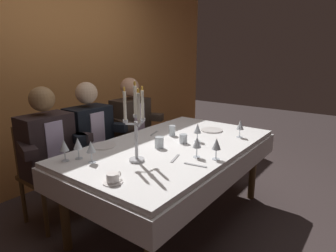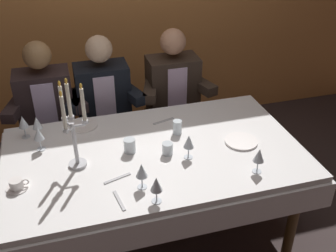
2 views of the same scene
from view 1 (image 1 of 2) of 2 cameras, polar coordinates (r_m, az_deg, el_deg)
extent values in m
plane|color=#382D2C|center=(2.81, 0.98, -18.12)|extent=(12.00, 12.00, 0.00)
cube|color=#CE8444|center=(3.60, -21.34, 10.95)|extent=(6.00, 0.12, 2.70)
cube|color=white|center=(2.49, 1.05, -4.04)|extent=(1.90, 1.10, 0.04)
cube|color=white|center=(2.53, 1.04, -6.41)|extent=(1.94, 1.14, 0.18)
cylinder|color=brown|center=(3.13, 16.60, -7.92)|extent=(0.07, 0.07, 0.70)
cylinder|color=brown|center=(2.41, -20.01, -15.31)|extent=(0.07, 0.07, 0.70)
cylinder|color=brown|center=(3.49, 3.25, -4.97)|extent=(0.07, 0.07, 0.70)
cylinder|color=silver|center=(2.12, -6.24, -6.73)|extent=(0.11, 0.11, 0.02)
cylinder|color=silver|center=(2.07, -6.35, -2.85)|extent=(0.02, 0.02, 0.28)
cylinder|color=silver|center=(2.02, -6.49, 2.03)|extent=(0.04, 0.04, 0.02)
cylinder|color=white|center=(2.00, -6.58, 5.11)|extent=(0.02, 0.02, 0.20)
ellipsoid|color=yellow|center=(1.98, -6.68, 8.44)|extent=(0.02, 0.02, 0.03)
cylinder|color=silver|center=(2.06, -5.73, 0.58)|extent=(0.07, 0.01, 0.01)
cylinder|color=silver|center=(2.08, -5.05, 1.31)|extent=(0.04, 0.04, 0.02)
cylinder|color=white|center=(2.06, -5.12, 4.29)|extent=(0.02, 0.02, 0.20)
ellipsoid|color=yellow|center=(2.04, -5.20, 7.53)|extent=(0.02, 0.02, 0.03)
cylinder|color=silver|center=(2.04, -7.47, 0.40)|extent=(0.05, 0.07, 0.01)
cylinder|color=silver|center=(2.05, -8.51, 0.98)|extent=(0.04, 0.04, 0.02)
cylinder|color=white|center=(2.02, -8.62, 4.01)|extent=(0.02, 0.02, 0.20)
ellipsoid|color=yellow|center=(2.01, -8.75, 7.29)|extent=(0.02, 0.02, 0.03)
cylinder|color=silver|center=(2.00, -6.13, 0.13)|extent=(0.05, 0.07, 0.01)
cylinder|color=silver|center=(1.96, -5.82, 0.45)|extent=(0.04, 0.04, 0.02)
cylinder|color=white|center=(1.94, -5.90, 3.61)|extent=(0.02, 0.02, 0.20)
ellipsoid|color=yellow|center=(1.92, -5.99, 7.05)|extent=(0.02, 0.02, 0.03)
cylinder|color=white|center=(2.93, 8.72, -0.82)|extent=(0.22, 0.22, 0.01)
cylinder|color=white|center=(2.48, -12.85, -3.87)|extent=(0.21, 0.21, 0.01)
cylinder|color=silver|center=(2.15, -14.92, -7.00)|extent=(0.06, 0.06, 0.00)
cylinder|color=silver|center=(2.14, -14.99, -6.02)|extent=(0.01, 0.01, 0.07)
cone|color=silver|center=(2.11, -15.13, -3.98)|extent=(0.07, 0.07, 0.08)
cylinder|color=maroon|center=(2.12, -15.09, -4.61)|extent=(0.04, 0.04, 0.03)
cylinder|color=silver|center=(2.57, 5.85, -3.03)|extent=(0.06, 0.06, 0.00)
cylinder|color=silver|center=(2.56, 5.87, -2.19)|extent=(0.01, 0.01, 0.07)
cone|color=silver|center=(2.54, 5.92, -0.46)|extent=(0.07, 0.07, 0.08)
cylinder|color=#E0D172|center=(2.54, 5.91, -0.99)|extent=(0.04, 0.04, 0.03)
cylinder|color=silver|center=(2.19, 5.74, -6.16)|extent=(0.06, 0.06, 0.00)
cylinder|color=silver|center=(2.18, 5.77, -5.19)|extent=(0.01, 0.01, 0.07)
cone|color=silver|center=(2.15, 5.82, -3.19)|extent=(0.07, 0.07, 0.08)
cylinder|color=silver|center=(2.24, -19.77, -6.53)|extent=(0.06, 0.06, 0.00)
cylinder|color=silver|center=(2.23, -19.86, -5.58)|extent=(0.01, 0.01, 0.07)
cone|color=silver|center=(2.20, -20.04, -3.62)|extent=(0.07, 0.07, 0.08)
cylinder|color=silver|center=(2.76, 14.08, -2.15)|extent=(0.06, 0.06, 0.00)
cylinder|color=silver|center=(2.75, 14.13, -1.36)|extent=(0.01, 0.01, 0.07)
cone|color=silver|center=(2.73, 14.23, 0.26)|extent=(0.07, 0.07, 0.08)
cylinder|color=#E0D172|center=(2.74, 14.20, -0.24)|extent=(0.04, 0.04, 0.03)
cylinder|color=silver|center=(2.17, 9.52, -6.51)|extent=(0.06, 0.06, 0.00)
cylinder|color=silver|center=(2.16, 9.57, -5.53)|extent=(0.01, 0.01, 0.07)
cone|color=silver|center=(2.13, 9.66, -3.51)|extent=(0.07, 0.07, 0.08)
cylinder|color=maroon|center=(2.14, 9.63, -4.13)|extent=(0.04, 0.04, 0.03)
cylinder|color=silver|center=(2.26, -17.34, -6.18)|extent=(0.06, 0.06, 0.00)
cylinder|color=silver|center=(2.24, -17.42, -5.23)|extent=(0.01, 0.01, 0.07)
cone|color=silver|center=(2.22, -17.58, -3.29)|extent=(0.07, 0.07, 0.08)
cylinder|color=silver|center=(2.72, 0.81, -0.91)|extent=(0.06, 0.06, 0.10)
cylinder|color=silver|center=(2.50, 3.07, -2.55)|extent=(0.07, 0.07, 0.08)
cylinder|color=silver|center=(2.38, -1.75, -3.29)|extent=(0.08, 0.08, 0.09)
cylinder|color=white|center=(1.81, -10.96, -10.96)|extent=(0.12, 0.12, 0.01)
cylinder|color=white|center=(1.80, -11.01, -10.08)|extent=(0.08, 0.08, 0.05)
torus|color=white|center=(1.83, -9.84, -9.51)|extent=(0.04, 0.01, 0.04)
cube|color=#B7B7BC|center=(2.15, 1.43, -6.45)|extent=(0.17, 0.07, 0.01)
cube|color=#B7B7BC|center=(2.04, 5.48, -7.77)|extent=(0.04, 0.17, 0.01)
cube|color=#B7B7BC|center=(2.80, -2.76, -1.44)|extent=(0.17, 0.06, 0.01)
cylinder|color=brown|center=(2.68, -23.24, -15.88)|extent=(0.04, 0.04, 0.42)
cylinder|color=brown|center=(2.84, -16.84, -13.43)|extent=(0.04, 0.04, 0.42)
cylinder|color=brown|center=(2.97, -26.87, -13.23)|extent=(0.04, 0.04, 0.42)
cylinder|color=brown|center=(3.12, -20.89, -11.23)|extent=(0.04, 0.04, 0.42)
cube|color=brown|center=(2.80, -22.41, -9.20)|extent=(0.42, 0.42, 0.04)
cube|color=brown|center=(2.88, -24.84, -3.72)|extent=(0.38, 0.04, 0.44)
cube|color=#2A1F21|center=(2.70, -23.00, -3.54)|extent=(0.42, 0.26, 0.54)
cube|color=#BCAAD1|center=(2.58, -21.53, -3.51)|extent=(0.16, 0.01, 0.40)
sphere|color=#946D45|center=(2.61, -23.88, 4.95)|extent=(0.21, 0.21, 0.21)
cube|color=#2A1F21|center=(2.51, -26.22, -4.28)|extent=(0.19, 0.34, 0.08)
cube|color=#2A1F21|center=(2.72, -18.04, -2.08)|extent=(0.19, 0.34, 0.08)
cylinder|color=brown|center=(2.89, -15.32, -12.82)|extent=(0.04, 0.04, 0.42)
cylinder|color=brown|center=(3.10, -10.02, -10.59)|extent=(0.04, 0.04, 0.42)
cylinder|color=brown|center=(3.16, -19.44, -10.71)|extent=(0.04, 0.04, 0.42)
cylinder|color=brown|center=(3.35, -14.31, -8.85)|extent=(0.04, 0.04, 0.42)
cube|color=brown|center=(3.03, -15.06, -6.74)|extent=(0.42, 0.42, 0.04)
cube|color=brown|center=(3.10, -17.54, -1.76)|extent=(0.38, 0.04, 0.44)
cube|color=black|center=(2.94, -15.42, -1.47)|extent=(0.42, 0.26, 0.54)
cube|color=silver|center=(2.83, -13.77, -1.35)|extent=(0.16, 0.01, 0.40)
sphere|color=#D0AB88|center=(2.86, -15.97, 6.36)|extent=(0.21, 0.21, 0.21)
cube|color=black|center=(2.73, -17.80, -2.01)|extent=(0.19, 0.34, 0.08)
cube|color=black|center=(2.99, -10.99, -0.14)|extent=(0.19, 0.34, 0.08)
cylinder|color=brown|center=(3.25, -7.02, -9.27)|extent=(0.04, 0.04, 0.42)
cylinder|color=brown|center=(3.49, -2.92, -7.41)|extent=(0.04, 0.04, 0.42)
cylinder|color=brown|center=(3.49, -11.35, -7.72)|extent=(0.04, 0.04, 0.42)
cylinder|color=brown|center=(3.72, -7.23, -6.12)|extent=(0.04, 0.04, 0.42)
cube|color=brown|center=(3.40, -7.25, -3.99)|extent=(0.42, 0.42, 0.04)
cube|color=brown|center=(3.46, -9.65, 0.40)|extent=(0.38, 0.04, 0.44)
cube|color=#30251D|center=(3.32, -7.41, 0.76)|extent=(0.42, 0.26, 0.54)
cube|color=#C4A9CA|center=(3.22, -5.70, 0.93)|extent=(0.16, 0.01, 0.40)
sphere|color=tan|center=(3.25, -7.64, 7.71)|extent=(0.21, 0.21, 0.21)
cube|color=#30251D|center=(3.09, -8.92, 0.43)|extent=(0.19, 0.34, 0.08)
cube|color=#30251D|center=(3.40, -3.65, 1.88)|extent=(0.19, 0.34, 0.08)
camera|label=2|loc=(1.73, 69.67, 30.15)|focal=42.95mm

